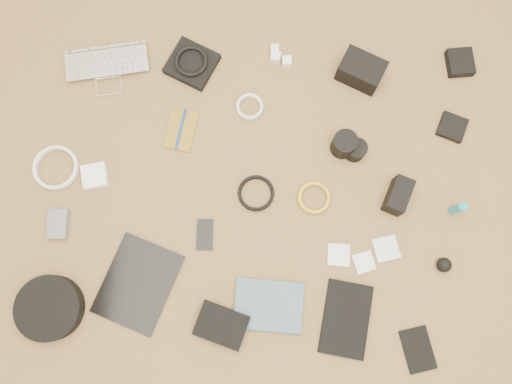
# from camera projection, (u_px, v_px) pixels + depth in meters

# --- Properties ---
(laptop) EXTENTS (0.32, 0.25, 0.02)m
(laptop) POSITION_uv_depth(u_px,v_px,m) (108.00, 73.00, 1.72)
(laptop) COLOR silver
(laptop) RESTS_ON ground
(headphone_pouch) EXTENTS (0.20, 0.19, 0.03)m
(headphone_pouch) POSITION_uv_depth(u_px,v_px,m) (192.00, 64.00, 1.72)
(headphone_pouch) COLOR black
(headphone_pouch) RESTS_ON ground
(headphones) EXTENTS (0.12, 0.12, 0.01)m
(headphones) POSITION_uv_depth(u_px,v_px,m) (191.00, 61.00, 1.70)
(headphones) COLOR black
(headphones) RESTS_ON headphone_pouch
(charger_a) EXTENTS (0.03, 0.03, 0.03)m
(charger_a) POSITION_uv_depth(u_px,v_px,m) (275.00, 49.00, 1.73)
(charger_a) COLOR white
(charger_a) RESTS_ON ground
(charger_b) EXTENTS (0.04, 0.04, 0.03)m
(charger_b) POSITION_uv_depth(u_px,v_px,m) (276.00, 57.00, 1.72)
(charger_b) COLOR white
(charger_b) RESTS_ON ground
(charger_c) EXTENTS (0.03, 0.03, 0.03)m
(charger_c) POSITION_uv_depth(u_px,v_px,m) (287.00, 61.00, 1.72)
(charger_c) COLOR white
(charger_c) RESTS_ON ground
(charger_d) EXTENTS (0.03, 0.03, 0.02)m
(charger_d) POSITION_uv_depth(u_px,v_px,m) (277.00, 56.00, 1.73)
(charger_d) COLOR white
(charger_d) RESTS_ON ground
(dslr_camera) EXTENTS (0.17, 0.15, 0.08)m
(dslr_camera) POSITION_uv_depth(u_px,v_px,m) (361.00, 71.00, 1.68)
(dslr_camera) COLOR black
(dslr_camera) RESTS_ON ground
(lens_pouch) EXTENTS (0.10, 0.11, 0.03)m
(lens_pouch) POSITION_uv_depth(u_px,v_px,m) (460.00, 63.00, 1.72)
(lens_pouch) COLOR black
(lens_pouch) RESTS_ON ground
(notebook_olive) EXTENTS (0.11, 0.15, 0.01)m
(notebook_olive) POSITION_uv_depth(u_px,v_px,m) (181.00, 130.00, 1.68)
(notebook_olive) COLOR olive
(notebook_olive) RESTS_ON ground
(pen_blue) EXTENTS (0.03, 0.14, 0.01)m
(pen_blue) POSITION_uv_depth(u_px,v_px,m) (181.00, 129.00, 1.67)
(pen_blue) COLOR #122E97
(pen_blue) RESTS_ON notebook_olive
(cable_white_a) EXTENTS (0.12, 0.12, 0.01)m
(cable_white_a) POSITION_uv_depth(u_px,v_px,m) (250.00, 107.00, 1.70)
(cable_white_a) COLOR white
(cable_white_a) RESTS_ON ground
(lens_a) EXTENTS (0.10, 0.10, 0.09)m
(lens_a) POSITION_uv_depth(u_px,v_px,m) (344.00, 144.00, 1.63)
(lens_a) COLOR black
(lens_a) RESTS_ON ground
(lens_b) EXTENTS (0.08, 0.08, 0.06)m
(lens_b) POSITION_uv_depth(u_px,v_px,m) (356.00, 150.00, 1.64)
(lens_b) COLOR black
(lens_b) RESTS_ON ground
(card_reader) EXTENTS (0.11, 0.11, 0.02)m
(card_reader) POSITION_uv_depth(u_px,v_px,m) (452.00, 127.00, 1.68)
(card_reader) COLOR black
(card_reader) RESTS_ON ground
(power_brick) EXTENTS (0.10, 0.10, 0.03)m
(power_brick) POSITION_uv_depth(u_px,v_px,m) (95.00, 176.00, 1.64)
(power_brick) COLOR white
(power_brick) RESTS_ON ground
(cable_white_b) EXTENTS (0.18, 0.18, 0.01)m
(cable_white_b) POSITION_uv_depth(u_px,v_px,m) (56.00, 168.00, 1.65)
(cable_white_b) COLOR white
(cable_white_b) RESTS_ON ground
(cable_black) EXTENTS (0.13, 0.13, 0.01)m
(cable_black) POSITION_uv_depth(u_px,v_px,m) (256.00, 194.00, 1.64)
(cable_black) COLOR black
(cable_black) RESTS_ON ground
(cable_yellow) EXTENTS (0.14, 0.14, 0.01)m
(cable_yellow) POSITION_uv_depth(u_px,v_px,m) (314.00, 198.00, 1.63)
(cable_yellow) COLOR gold
(cable_yellow) RESTS_ON ground
(flash) EXTENTS (0.09, 0.13, 0.08)m
(flash) POSITION_uv_depth(u_px,v_px,m) (398.00, 196.00, 1.60)
(flash) COLOR black
(flash) RESTS_ON ground
(lens_cleaner) EXTENTS (0.03, 0.03, 0.10)m
(lens_cleaner) POSITION_uv_depth(u_px,v_px,m) (457.00, 209.00, 1.58)
(lens_cleaner) COLOR teal
(lens_cleaner) RESTS_ON ground
(battery_charger) EXTENTS (0.07, 0.10, 0.03)m
(battery_charger) POSITION_uv_depth(u_px,v_px,m) (58.00, 224.00, 1.61)
(battery_charger) COLOR slate
(battery_charger) RESTS_ON ground
(tablet) EXTENTS (0.28, 0.32, 0.01)m
(tablet) POSITION_uv_depth(u_px,v_px,m) (138.00, 284.00, 1.58)
(tablet) COLOR black
(tablet) RESTS_ON ground
(phone) EXTENTS (0.06, 0.10, 0.01)m
(phone) POSITION_uv_depth(u_px,v_px,m) (205.00, 235.00, 1.61)
(phone) COLOR black
(phone) RESTS_ON ground
(filter_case_left) EXTENTS (0.07, 0.07, 0.01)m
(filter_case_left) POSITION_uv_depth(u_px,v_px,m) (339.00, 255.00, 1.60)
(filter_case_left) COLOR silver
(filter_case_left) RESTS_ON ground
(filter_case_mid) EXTENTS (0.08, 0.08, 0.01)m
(filter_case_mid) POSITION_uv_depth(u_px,v_px,m) (364.00, 262.00, 1.59)
(filter_case_mid) COLOR silver
(filter_case_mid) RESTS_ON ground
(filter_case_right) EXTENTS (0.10, 0.10, 0.01)m
(filter_case_right) POSITION_uv_depth(u_px,v_px,m) (386.00, 249.00, 1.60)
(filter_case_right) COLOR silver
(filter_case_right) RESTS_ON ground
(air_blower) EXTENTS (0.06, 0.06, 0.05)m
(air_blower) POSITION_uv_depth(u_px,v_px,m) (444.00, 265.00, 1.57)
(air_blower) COLOR black
(air_blower) RESTS_ON ground
(headphone_case) EXTENTS (0.26, 0.26, 0.06)m
(headphone_case) POSITION_uv_depth(u_px,v_px,m) (50.00, 308.00, 1.54)
(headphone_case) COLOR black
(headphone_case) RESTS_ON ground
(drive_case) EXTENTS (0.18, 0.15, 0.04)m
(drive_case) POSITION_uv_depth(u_px,v_px,m) (222.00, 325.00, 1.54)
(drive_case) COLOR black
(drive_case) RESTS_ON ground
(paperback) EXTENTS (0.22, 0.16, 0.02)m
(paperback) POSITION_uv_depth(u_px,v_px,m) (267.00, 332.00, 1.54)
(paperback) COLOR #435D72
(paperback) RESTS_ON ground
(notebook_black_a) EXTENTS (0.17, 0.24, 0.02)m
(notebook_black_a) POSITION_uv_depth(u_px,v_px,m) (346.00, 319.00, 1.55)
(notebook_black_a) COLOR black
(notebook_black_a) RESTS_ON ground
(notebook_black_b) EXTENTS (0.12, 0.15, 0.01)m
(notebook_black_b) POSITION_uv_depth(u_px,v_px,m) (418.00, 350.00, 1.54)
(notebook_black_b) COLOR black
(notebook_black_b) RESTS_ON ground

